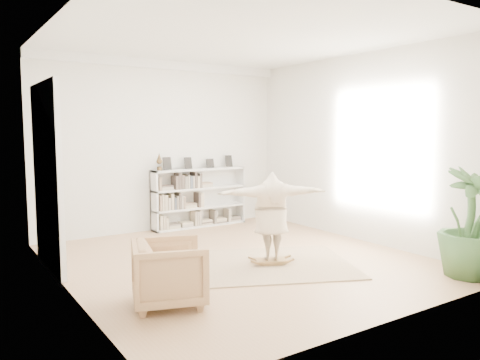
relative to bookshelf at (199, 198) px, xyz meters
The scene contains 9 objects.
floor 2.98m from the bookshelf, 104.79° to the right, with size 6.00×6.00×0.00m, color #A98057.
room_shell 2.97m from the bookshelf, behind, with size 6.00×6.00×6.00m.
doors 3.84m from the bookshelf, 156.24° to the right, with size 0.09×1.78×2.92m.
bookshelf is the anchor object (origin of this frame).
armchair 4.75m from the bookshelf, 122.76° to the right, with size 0.85×0.88×0.80m, color tan.
rug 3.39m from the bookshelf, 98.43° to the right, with size 2.50×2.00×0.02m, color tan.
rocker_board 3.38m from the bookshelf, 98.43° to the right, with size 0.56×0.46×0.10m.
person 3.34m from the bookshelf, 98.43° to the right, with size 1.72×0.47×1.40m, color beige.
houseplant 5.59m from the bookshelf, 73.83° to the right, with size 0.89×0.89×1.59m, color #35582C.
Camera 1 is at (-4.16, -6.29, 2.12)m, focal length 35.00 mm.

